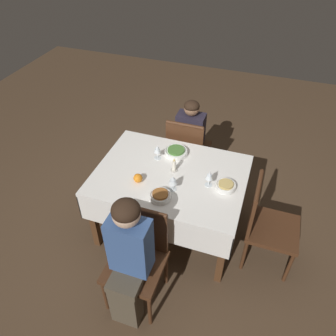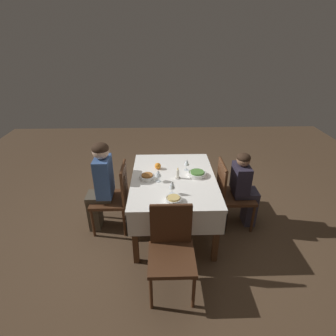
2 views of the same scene
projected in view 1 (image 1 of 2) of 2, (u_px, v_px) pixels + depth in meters
name	position (u px, v px, depth m)	size (l,w,h in m)	color
ground_plane	(170.00, 226.00, 3.39)	(8.00, 8.00, 0.00)	#4C3826
dining_table	(170.00, 181.00, 2.97)	(1.33, 1.00, 0.73)	white
chair_south	(138.00, 254.00, 2.56)	(0.43, 0.44, 0.88)	#472816
chair_north	(187.00, 148.00, 3.60)	(0.43, 0.44, 0.88)	#472816
chair_east	(266.00, 222.00, 2.81)	(0.44, 0.43, 0.88)	#472816
person_adult_denim	(128.00, 257.00, 2.33)	(0.30, 0.34, 1.17)	#4C4233
person_child_dark	(192.00, 135.00, 3.68)	(0.30, 0.33, 1.01)	#383342
bowl_south	(160.00, 196.00, 2.67)	(0.18, 0.18, 0.06)	white
wine_glass_south	(173.00, 180.00, 2.70)	(0.08, 0.08, 0.15)	white
bowl_north	(176.00, 152.00, 3.11)	(0.22, 0.22, 0.06)	white
wine_glass_north	(157.00, 149.00, 3.02)	(0.07, 0.07, 0.15)	white
bowl_east	(226.00, 186.00, 2.76)	(0.17, 0.17, 0.06)	white
wine_glass_east	(209.00, 176.00, 2.73)	(0.07, 0.07, 0.16)	white
candle_centerpiece	(174.00, 167.00, 2.91)	(0.06, 0.06, 0.14)	beige
orange_fruit	(138.00, 178.00, 2.81)	(0.08, 0.08, 0.08)	orange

